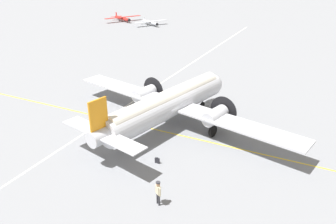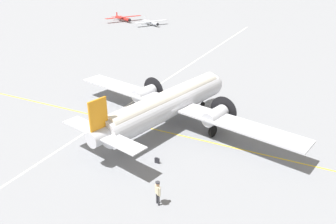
{
  "view_description": "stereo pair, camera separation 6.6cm",
  "coord_description": "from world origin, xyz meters",
  "px_view_note": "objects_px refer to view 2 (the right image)",
  "views": [
    {
      "loc": [
        -12.97,
        26.47,
        15.02
      ],
      "look_at": [
        0.0,
        0.0,
        1.62
      ],
      "focal_mm": 35.0,
      "sensor_mm": 36.0,
      "label": 1
    },
    {
      "loc": [
        -13.03,
        26.44,
        15.02
      ],
      "look_at": [
        0.0,
        0.0,
        1.62
      ],
      "focal_mm": 35.0,
      "sensor_mm": 36.0,
      "label": 2
    }
  ],
  "objects_px": {
    "light_aircraft_distant": "(151,22)",
    "airliner_main": "(171,103)",
    "suitcase_near_door": "(157,161)",
    "light_aircraft_taxiing": "(123,18)",
    "crew_foreground": "(158,190)"
  },
  "relations": [
    {
      "from": "suitcase_near_door",
      "to": "light_aircraft_taxiing",
      "type": "bearing_deg",
      "value": -54.56
    },
    {
      "from": "suitcase_near_door",
      "to": "light_aircraft_taxiing",
      "type": "distance_m",
      "value": 73.5
    },
    {
      "from": "suitcase_near_door",
      "to": "light_aircraft_distant",
      "type": "distance_m",
      "value": 65.84
    },
    {
      "from": "airliner_main",
      "to": "crew_foreground",
      "type": "height_order",
      "value": "airliner_main"
    },
    {
      "from": "light_aircraft_taxiing",
      "to": "crew_foreground",
      "type": "bearing_deg",
      "value": -27.02
    },
    {
      "from": "crew_foreground",
      "to": "suitcase_near_door",
      "type": "distance_m",
      "value": 5.16
    },
    {
      "from": "airliner_main",
      "to": "light_aircraft_taxiing",
      "type": "height_order",
      "value": "airliner_main"
    },
    {
      "from": "light_aircraft_taxiing",
      "to": "light_aircraft_distant",
      "type": "bearing_deg",
      "value": 14.64
    },
    {
      "from": "airliner_main",
      "to": "suitcase_near_door",
      "type": "xyz_separation_m",
      "value": [
        -2.03,
        6.74,
        -2.23
      ]
    },
    {
      "from": "crew_foreground",
      "to": "light_aircraft_distant",
      "type": "bearing_deg",
      "value": 153.43
    },
    {
      "from": "crew_foreground",
      "to": "suitcase_near_door",
      "type": "xyz_separation_m",
      "value": [
        2.43,
        -4.45,
        -0.92
      ]
    },
    {
      "from": "crew_foreground",
      "to": "light_aircraft_distant",
      "type": "relative_size",
      "value": 0.21
    },
    {
      "from": "light_aircraft_distant",
      "to": "airliner_main",
      "type": "bearing_deg",
      "value": -30.2
    },
    {
      "from": "light_aircraft_taxiing",
      "to": "airliner_main",
      "type": "bearing_deg",
      "value": -24.65
    },
    {
      "from": "suitcase_near_door",
      "to": "light_aircraft_distant",
      "type": "height_order",
      "value": "light_aircraft_distant"
    }
  ]
}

